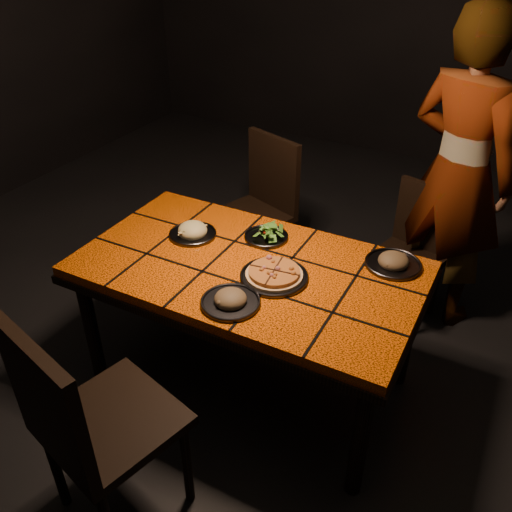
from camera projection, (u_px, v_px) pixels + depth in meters
The scene contains 11 objects.
room_shell at pixel (247, 107), 2.13m from camera, with size 6.04×7.04×3.08m.
dining_table at pixel (248, 278), 2.59m from camera, with size 1.62×0.92×0.75m.
chair_near at pixel (86, 421), 1.97m from camera, with size 0.58×0.58×1.04m.
chair_far_left at pixel (261, 201), 3.51m from camera, with size 0.56×0.56×0.97m.
chair_far_right at pixel (414, 244), 3.21m from camera, with size 0.46×0.46×0.83m.
diner at pixel (458, 174), 3.00m from camera, with size 0.67×0.44×1.83m, color brown.
plate_pizza at pixel (274, 275), 2.44m from camera, with size 0.31×0.31×0.04m.
plate_pasta at pixel (193, 232), 2.75m from camera, with size 0.24×0.24×0.08m.
plate_salad at pixel (266, 234), 2.73m from camera, with size 0.22×0.22×0.07m.
plate_mushroom_a at pixel (230, 300), 2.28m from camera, with size 0.26×0.26×0.08m.
plate_mushroom_b at pixel (393, 262), 2.52m from camera, with size 0.26×0.26×0.09m.
Camera 1 is at (1.02, -1.85, 2.17)m, focal length 38.00 mm.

